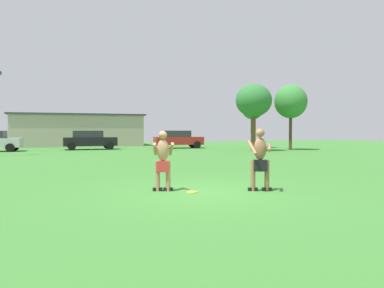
{
  "coord_description": "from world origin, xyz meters",
  "views": [
    {
      "loc": [
        -3.61,
        -9.23,
        1.66
      ],
      "look_at": [
        0.33,
        1.7,
        1.22
      ],
      "focal_mm": 35.24,
      "sensor_mm": 36.0,
      "label": 1
    }
  ],
  "objects": [
    {
      "name": "frisbee",
      "position": [
        -0.26,
        0.08,
        0.01
      ],
      "size": [
        0.29,
        0.29,
        0.03
      ],
      "primitive_type": "cylinder",
      "color": "yellow",
      "rests_on": "ground_plane"
    },
    {
      "name": "player_in_black",
      "position": [
        1.57,
        -0.3,
        0.89
      ],
      "size": [
        0.68,
        0.7,
        1.69
      ],
      "color": "black",
      "rests_on": "ground_plane"
    },
    {
      "name": "tree_left_field",
      "position": [
        10.94,
        16.92,
        3.91
      ],
      "size": [
        2.83,
        2.83,
        5.23
      ],
      "color": "brown",
      "rests_on": "ground_plane"
    },
    {
      "name": "tree_behind_players",
      "position": [
        14.52,
        17.17,
        3.95
      ],
      "size": [
        2.67,
        2.67,
        5.35
      ],
      "color": "#4C3823",
      "rests_on": "ground_plane"
    },
    {
      "name": "ground_plane",
      "position": [
        0.0,
        0.0,
        0.0
      ],
      "size": [
        80.0,
        80.0,
        0.0
      ],
      "primitive_type": "plane",
      "color": "#38752D"
    },
    {
      "name": "car_red_mid_lot",
      "position": [
        6.64,
        23.01,
        0.82
      ],
      "size": [
        4.45,
        2.35,
        1.58
      ],
      "color": "maroon",
      "rests_on": "ground_plane"
    },
    {
      "name": "tree_right_field",
      "position": [
        13.15,
        21.08,
        3.9
      ],
      "size": [
        2.25,
        2.25,
        5.33
      ],
      "color": "brown",
      "rests_on": "ground_plane"
    },
    {
      "name": "car_black_far_end",
      "position": [
        -1.03,
        23.26,
        0.82
      ],
      "size": [
        4.3,
        2.02,
        1.58
      ],
      "color": "black",
      "rests_on": "ground_plane"
    },
    {
      "name": "outbuilding_behind_lot",
      "position": [
        -1.51,
        31.59,
        1.63
      ],
      "size": [
        12.93,
        6.86,
        3.24
      ],
      "color": "#B2A893",
      "rests_on": "ground_plane"
    },
    {
      "name": "player_with_cap",
      "position": [
        -0.91,
        0.6,
        0.89
      ],
      "size": [
        0.62,
        0.67,
        1.64
      ],
      "color": "black",
      "rests_on": "ground_plane"
    }
  ]
}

